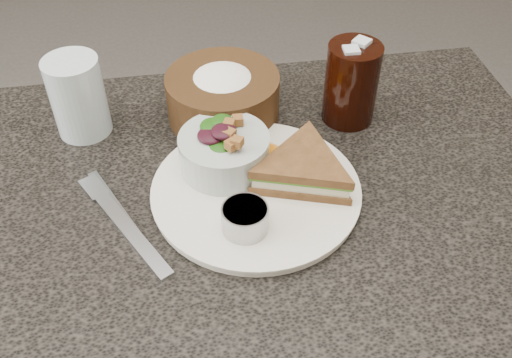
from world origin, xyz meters
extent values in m
cube|color=black|center=(0.00, 0.00, 0.38)|extent=(1.00, 0.70, 0.75)
cylinder|color=silver|center=(0.02, 0.01, 0.76)|extent=(0.30, 0.30, 0.01)
cylinder|color=#A1A1A3|center=(0.00, -0.06, 0.78)|extent=(0.07, 0.07, 0.04)
cone|color=orange|center=(0.05, 0.08, 0.78)|extent=(0.09, 0.09, 0.03)
cube|color=#ABAEB6|center=(-0.16, -0.03, 0.75)|extent=(0.12, 0.19, 0.01)
cube|color=#93969B|center=(-0.17, 0.00, 0.75)|extent=(0.10, 0.20, 0.00)
cylinder|color=silver|center=(-0.23, 0.21, 0.81)|extent=(0.09, 0.09, 0.13)
camera|label=1|loc=(-0.07, -0.56, 1.33)|focal=40.00mm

